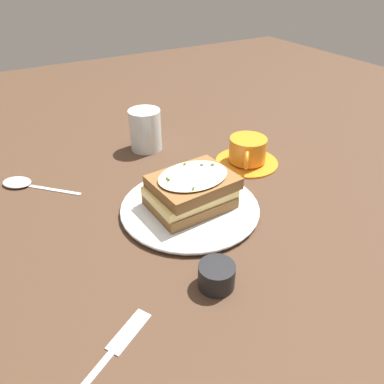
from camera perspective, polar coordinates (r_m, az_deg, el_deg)
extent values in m
plane|color=#473021|center=(0.71, 0.04, -3.21)|extent=(2.40, 2.40, 0.00)
cylinder|color=white|center=(0.71, 0.00, -2.33)|extent=(0.25, 0.25, 0.01)
torus|color=white|center=(0.71, 0.00, -2.17)|extent=(0.26, 0.26, 0.01)
cube|color=brown|center=(0.70, 0.00, -1.19)|extent=(0.12, 0.15, 0.02)
cube|color=#EAD17A|center=(0.69, 0.00, 0.16)|extent=(0.11, 0.15, 0.02)
cube|color=brown|center=(0.68, 0.16, 1.47)|extent=(0.12, 0.15, 0.02)
ellipsoid|color=beige|center=(0.67, 0.16, 2.55)|extent=(0.11, 0.14, 0.01)
cube|color=#2D6028|center=(0.70, -1.11, 4.32)|extent=(0.01, 0.01, 0.00)
cube|color=#2D6028|center=(0.63, 0.22, 0.62)|extent=(0.00, 0.01, 0.00)
cube|color=#2D6028|center=(0.65, -3.59, 1.92)|extent=(0.01, 0.01, 0.00)
cube|color=#2D6028|center=(0.70, 3.13, 4.23)|extent=(0.01, 0.01, 0.00)
cube|color=#2D6028|center=(0.65, -3.82, 2.13)|extent=(0.01, 0.01, 0.00)
cube|color=#2D6028|center=(0.69, 1.47, 4.20)|extent=(0.01, 0.01, 0.00)
cylinder|color=orange|center=(0.88, 8.31, 4.64)|extent=(0.14, 0.14, 0.01)
cylinder|color=orange|center=(0.86, 8.48, 6.46)|extent=(0.08, 0.08, 0.05)
cylinder|color=#381E0F|center=(0.85, 8.59, 7.68)|extent=(0.07, 0.07, 0.00)
torus|color=orange|center=(0.81, 8.31, 4.81)|extent=(0.04, 0.03, 0.04)
cylinder|color=silver|center=(0.92, -7.11, 9.38)|extent=(0.08, 0.08, 0.10)
cube|color=silver|center=(0.53, -9.57, -20.15)|extent=(0.05, 0.07, 0.00)
cube|color=#333335|center=(0.53, -9.34, -19.06)|extent=(0.02, 0.04, 0.00)
cube|color=#333335|center=(0.53, -8.84, -19.32)|extent=(0.02, 0.04, 0.00)
cube|color=#333335|center=(0.53, -8.34, -19.58)|extent=(0.02, 0.04, 0.00)
cube|color=silver|center=(0.82, -20.24, 0.34)|extent=(0.09, 0.09, 0.00)
ellipsoid|color=silver|center=(0.87, -25.12, 1.35)|extent=(0.08, 0.08, 0.01)
cylinder|color=black|center=(0.56, 3.76, -12.61)|extent=(0.05, 0.05, 0.04)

